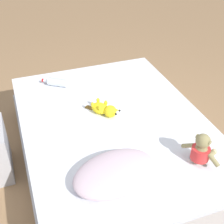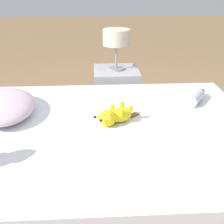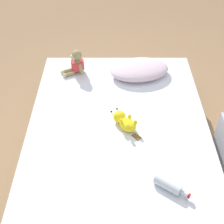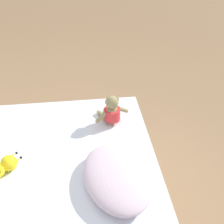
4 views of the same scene
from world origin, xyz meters
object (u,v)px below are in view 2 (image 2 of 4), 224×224
at_px(plush_yellow_creature, 115,116).
at_px(nightstand, 116,92).
at_px(glass_bottle, 196,98).
at_px(bedside_lamp, 116,39).
at_px(bed, 106,156).
at_px(pillow, 5,106).

bearing_deg(plush_yellow_creature, nightstand, -4.39).
xyz_separation_m(plush_yellow_creature, glass_bottle, (0.27, -0.58, -0.01)).
distance_m(plush_yellow_creature, nightstand, 1.03).
bearing_deg(nightstand, bedside_lamp, 0.00).
relative_size(plush_yellow_creature, glass_bottle, 1.27).
bearing_deg(bed, glass_bottle, -63.67).
height_order(bed, pillow, pillow).
bearing_deg(pillow, glass_bottle, -85.03).
xyz_separation_m(pillow, glass_bottle, (0.11, -1.27, -0.02)).
height_order(bed, plush_yellow_creature, plush_yellow_creature).
xyz_separation_m(plush_yellow_creature, bedside_lamp, (1.00, -0.08, 0.25)).
xyz_separation_m(nightstand, bedside_lamp, (0.00, 0.00, 0.50)).
relative_size(plush_yellow_creature, nightstand, 0.68).
xyz_separation_m(bed, bedside_lamp, (1.04, -0.14, 0.51)).
bearing_deg(plush_yellow_creature, bed, 126.45).
xyz_separation_m(glass_bottle, nightstand, (0.72, 0.50, -0.23)).
distance_m(pillow, bedside_lamp, 1.16).
relative_size(bed, pillow, 3.08).
bearing_deg(nightstand, bed, 172.49).
height_order(pillow, plush_yellow_creature, pillow).
relative_size(plush_yellow_creature, bedside_lamp, 0.83).
height_order(bed, nightstand, nightstand).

